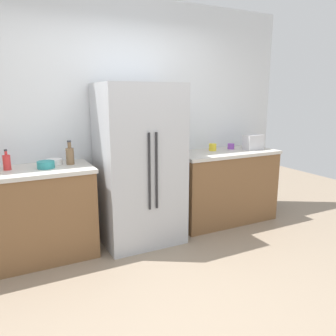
% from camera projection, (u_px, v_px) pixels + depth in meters
% --- Properties ---
extents(ground_plane, '(9.23, 9.23, 0.00)m').
position_uv_depth(ground_plane, '(184.00, 297.00, 2.75)').
color(ground_plane, gray).
extents(kitchen_back_panel, '(4.62, 0.10, 2.73)m').
position_uv_depth(kitchen_back_panel, '(116.00, 119.00, 3.89)').
color(kitchen_back_panel, silver).
rests_on(kitchen_back_panel, ground_plane).
extents(counter_left, '(1.57, 0.64, 0.93)m').
position_uv_depth(counter_left, '(13.00, 217.00, 3.24)').
color(counter_left, brown).
rests_on(counter_left, ground_plane).
extents(counter_right, '(1.36, 0.64, 0.93)m').
position_uv_depth(counter_right, '(223.00, 186.00, 4.36)').
color(counter_right, brown).
rests_on(counter_right, ground_plane).
extents(refrigerator, '(0.87, 0.74, 1.76)m').
position_uv_depth(refrigerator, '(139.00, 165.00, 3.68)').
color(refrigerator, '#B2B5BA').
rests_on(refrigerator, ground_plane).
extents(toaster, '(0.25, 0.14, 0.20)m').
position_uv_depth(toaster, '(253.00, 142.00, 4.36)').
color(toaster, silver).
rests_on(toaster, counter_right).
extents(bottle_a, '(0.07, 0.07, 0.20)m').
position_uv_depth(bottle_a, '(7.00, 162.00, 3.17)').
color(bottle_a, red).
rests_on(bottle_a, counter_left).
extents(bottle_b, '(0.08, 0.08, 0.25)m').
position_uv_depth(bottle_b, '(70.00, 155.00, 3.42)').
color(bottle_b, brown).
rests_on(bottle_b, counter_left).
extents(cup_a, '(0.09, 0.09, 0.07)m').
position_uv_depth(cup_a, '(231.00, 146.00, 4.42)').
color(cup_a, purple).
rests_on(cup_a, counter_right).
extents(cup_c, '(0.10, 0.10, 0.09)m').
position_uv_depth(cup_c, '(213.00, 147.00, 4.28)').
color(cup_c, yellow).
rests_on(cup_c, counter_right).
extents(bowl_a, '(0.17, 0.17, 0.05)m').
position_uv_depth(bowl_a, '(54.00, 162.00, 3.44)').
color(bowl_a, white).
rests_on(bowl_a, counter_left).
extents(bowl_c, '(0.17, 0.17, 0.07)m').
position_uv_depth(bowl_c, '(46.00, 165.00, 3.26)').
color(bowl_c, teal).
rests_on(bowl_c, counter_left).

